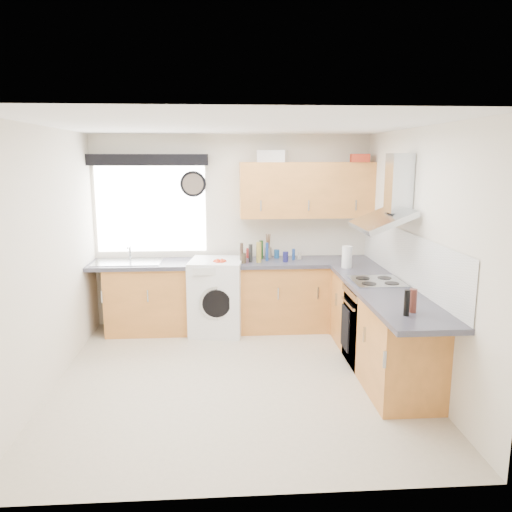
{
  "coord_description": "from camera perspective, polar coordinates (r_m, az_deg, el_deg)",
  "views": [
    {
      "loc": [
        -0.13,
        -4.73,
        2.21
      ],
      "look_at": [
        0.25,
        0.85,
        1.1
      ],
      "focal_mm": 35.0,
      "sensor_mm": 36.0,
      "label": 1
    }
  ],
  "objects": [
    {
      "name": "jar_5",
      "position": [
        6.21,
        -1.67,
        0.33
      ],
      "size": [
        0.04,
        0.04,
        0.26
      ],
      "primitive_type": "cylinder",
      "color": "#3B2A21",
      "rests_on": "worktop_back"
    },
    {
      "name": "wall_front",
      "position": [
        3.09,
        -1.32,
        -6.86
      ],
      "size": [
        3.6,
        0.02,
        2.5
      ],
      "primitive_type": "cube",
      "color": "silver",
      "rests_on": "ground_plane"
    },
    {
      "name": "storage_box",
      "position": [
        6.49,
        11.79,
        10.9
      ],
      "size": [
        0.24,
        0.21,
        0.1
      ],
      "primitive_type": "cube",
      "rotation": [
        0.0,
        0.0,
        -0.1
      ],
      "color": "#B4311B",
      "rests_on": "upper_cabinets"
    },
    {
      "name": "splashback",
      "position": [
        5.48,
        16.68,
        -0.08
      ],
      "size": [
        0.01,
        3.0,
        0.54
      ],
      "primitive_type": "cube",
      "color": "white",
      "rests_on": "wall_right"
    },
    {
      "name": "base_cab_corner",
      "position": [
        6.68,
        10.4,
        -4.42
      ],
      "size": [
        0.6,
        0.6,
        0.86
      ],
      "primitive_type": "cube",
      "color": "#B16D2F",
      "rests_on": "ground_plane"
    },
    {
      "name": "kitchen_roll",
      "position": [
        6.05,
        10.34,
        -0.11
      ],
      "size": [
        0.13,
        0.13,
        0.26
      ],
      "primitive_type": "cylinder",
      "rotation": [
        0.0,
        0.0,
        -0.13
      ],
      "color": "white",
      "rests_on": "worktop_right"
    },
    {
      "name": "upper_cabinets",
      "position": [
        6.46,
        5.79,
        7.52
      ],
      "size": [
        1.7,
        0.35,
        0.7
      ],
      "primitive_type": "cube",
      "color": "#B16D2F",
      "rests_on": "wall_back"
    },
    {
      "name": "bottle_1",
      "position": [
        4.46,
        17.51,
        -4.9
      ],
      "size": [
        0.06,
        0.06,
        0.2
      ],
      "primitive_type": "cylinder",
      "color": "#57271F",
      "rests_on": "worktop_right"
    },
    {
      "name": "jar_0",
      "position": [
        6.26,
        0.32,
        0.43
      ],
      "size": [
        0.07,
        0.07,
        0.26
      ],
      "primitive_type": "cylinder",
      "color": "olive",
      "rests_on": "worktop_back"
    },
    {
      "name": "washing_machine",
      "position": [
        6.38,
        -4.51,
        -4.62
      ],
      "size": [
        0.73,
        0.71,
        0.95
      ],
      "primitive_type": "cube",
      "rotation": [
        0.0,
        0.0,
        -0.14
      ],
      "color": "white",
      "rests_on": "ground_plane"
    },
    {
      "name": "jar_3",
      "position": [
        6.27,
        -0.63,
        0.32
      ],
      "size": [
        0.05,
        0.05,
        0.23
      ],
      "primitive_type": "cylinder",
      "color": "black",
      "rests_on": "worktop_back"
    },
    {
      "name": "jar_6",
      "position": [
        6.55,
        2.38,
        0.26
      ],
      "size": [
        0.07,
        0.07,
        0.11
      ],
      "primitive_type": "cylinder",
      "color": "navy",
      "rests_on": "worktop_back"
    },
    {
      "name": "sink",
      "position": [
        6.47,
        -14.5,
        -0.37
      ],
      "size": [
        0.84,
        0.46,
        0.1
      ],
      "primitive_type": null,
      "color": "#B0B8C1",
      "rests_on": "worktop_back"
    },
    {
      "name": "jar_4",
      "position": [
        6.29,
        -1.53,
        -0.18
      ],
      "size": [
        0.07,
        0.07,
        0.12
      ],
      "primitive_type": "cylinder",
      "color": "#1E521D",
      "rests_on": "worktop_back"
    },
    {
      "name": "wall_clock",
      "position": [
        6.51,
        -7.21,
        8.17
      ],
      "size": [
        0.33,
        0.04,
        0.33
      ],
      "primitive_type": "cylinder",
      "rotation": [
        1.57,
        0.0,
        0.0
      ],
      "color": "black",
      "rests_on": "wall_back"
    },
    {
      "name": "worktop_back",
      "position": [
        6.37,
        -2.64,
        -0.8
      ],
      "size": [
        3.6,
        0.62,
        0.05
      ],
      "primitive_type": "cube",
      "color": "#32323D",
      "rests_on": "base_cab_back"
    },
    {
      "name": "tomato_cluster",
      "position": [
        6.16,
        -4.16,
        -0.68
      ],
      "size": [
        0.15,
        0.15,
        0.07
      ],
      "primitive_type": null,
      "rotation": [
        0.0,
        0.0,
        0.08
      ],
      "color": "red",
      "rests_on": "worktop_back"
    },
    {
      "name": "utensil_pot",
      "position": [
        6.58,
        1.39,
        0.38
      ],
      "size": [
        0.11,
        0.11,
        0.13
      ],
      "primitive_type": "cylinder",
      "rotation": [
        0.0,
        0.0,
        0.27
      ],
      "color": "gray",
      "rests_on": "worktop_back"
    },
    {
      "name": "base_cab_back",
      "position": [
        6.49,
        -3.49,
        -4.72
      ],
      "size": [
        3.0,
        0.58,
        0.86
      ],
      "primitive_type": "cube",
      "color": "#B16D2F",
      "rests_on": "ground_plane"
    },
    {
      "name": "jar_1",
      "position": [
        6.44,
        4.31,
        0.19
      ],
      "size": [
        0.04,
        0.04,
        0.14
      ],
      "primitive_type": "cylinder",
      "color": "navy",
      "rests_on": "worktop_back"
    },
    {
      "name": "jar_9",
      "position": [
        6.49,
        4.99,
        0.04
      ],
      "size": [
        0.05,
        0.05,
        0.09
      ],
      "primitive_type": "cylinder",
      "color": "#9D9386",
      "rests_on": "worktop_back"
    },
    {
      "name": "window_blind",
      "position": [
        6.5,
        -12.24,
        10.7
      ],
      "size": [
        1.5,
        0.18,
        0.14
      ],
      "primitive_type": "cube",
      "color": "black",
      "rests_on": "wall_back"
    },
    {
      "name": "jar_7",
      "position": [
        6.22,
        -1.48,
        -0.26
      ],
      "size": [
        0.07,
        0.07,
        0.13
      ],
      "primitive_type": "cylinder",
      "color": "#3A2F20",
      "rests_on": "worktop_back"
    },
    {
      "name": "bottle_0",
      "position": [
        4.35,
        16.86,
        -5.16
      ],
      "size": [
        0.05,
        0.05,
        0.22
      ],
      "primitive_type": "cylinder",
      "color": "black",
      "rests_on": "worktop_right"
    },
    {
      "name": "ceiling",
      "position": [
        4.74,
        -2.4,
        14.72
      ],
      "size": [
        3.6,
        3.6,
        0.02
      ],
      "primitive_type": "cube",
      "color": "white",
      "rests_on": "wall_back"
    },
    {
      "name": "casserole",
      "position": [
        6.49,
        1.9,
        11.33
      ],
      "size": [
        0.41,
        0.34,
        0.15
      ],
      "primitive_type": "cube",
      "rotation": [
        0.0,
        0.0,
        -0.27
      ],
      "color": "white",
      "rests_on": "upper_cabinets"
    },
    {
      "name": "extractor_hood",
      "position": [
        5.34,
        15.11,
        6.11
      ],
      "size": [
        0.52,
        0.78,
        0.66
      ],
      "primitive_type": null,
      "color": "#B0B8C1",
      "rests_on": "wall_right"
    },
    {
      "name": "wall_right",
      "position": [
        5.2,
        17.96,
        0.03
      ],
      "size": [
        0.02,
        3.6,
        2.5
      ],
      "primitive_type": "cube",
      "color": "silver",
      "rests_on": "ground_plane"
    },
    {
      "name": "oven",
      "position": [
        5.58,
        13.43,
        -7.74
      ],
      "size": [
        0.56,
        0.58,
        0.85
      ],
      "primitive_type": "cube",
      "color": "black",
      "rests_on": "ground_plane"
    },
    {
      "name": "wall_left",
      "position": [
        5.11,
        -22.89,
        -0.49
      ],
      "size": [
        0.02,
        3.6,
        2.5
      ],
      "primitive_type": "cube",
      "color": "silver",
      "rests_on": "ground_plane"
    },
    {
      "name": "ground_plane",
      "position": [
        5.22,
        -2.17,
        -13.81
      ],
      "size": [
        3.6,
        3.6,
        0.0
      ],
      "primitive_type": "plane",
      "color": "beige"
    },
    {
      "name": "jar_10",
      "position": [
        6.36,
        1.26,
        0.49
      ],
      "size": [
        0.04,
        0.04,
        0.23
      ],
      "primitive_type": "cylinder",
      "color": "navy",
      "rests_on": "worktop_back"
    },
    {
      "name": "jar_8",
      "position": [
        6.55,
        -0.93,
        0.33
      ],
      "size": [
        0.05,
        0.05,
        0.13
      ],
      "primitive_type": "cylinder",
      "color": "maroon",
      "rests_on": "worktop_back"
    },
    {
      "name": "jar_11",
      "position": [
        6.48,
        0.59,
        0.72
      ],
      "size": [
        0.05,
        0.05,
        0.24
      ],
      "primitive_type": "cylinder",
      "color": "#163D15",
      "rests_on": "worktop_back"
    },
    {
      "name": "worktop_right",
      "position": [
        5.18,
        14.63,
        -3.98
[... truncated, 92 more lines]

